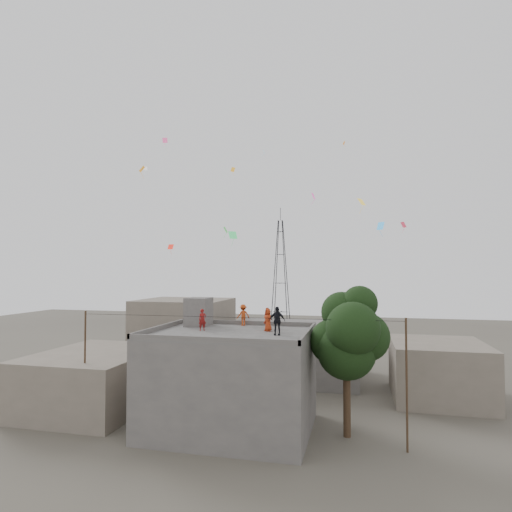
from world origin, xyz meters
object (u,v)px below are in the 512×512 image
Objects in this scene: transmission_tower at (281,277)px; person_red_adult at (268,319)px; tree at (349,335)px; stair_head_box at (199,312)px; person_dark_adult at (277,321)px.

transmission_tower reaches higher than person_red_adult.
tree is at bearing -73.91° from transmission_tower.
transmission_tower is 13.55× the size of person_red_adult.
tree reaches higher than stair_head_box.
person_red_adult is at bearing -81.05° from transmission_tower.
stair_head_box is 0.10× the size of transmission_tower.
person_dark_adult is at bearing 142.77° from person_red_adult.
tree is at bearing 9.07° from person_dark_adult.
transmission_tower reaches higher than stair_head_box.
transmission_tower reaches higher than tree.
transmission_tower is at bearing -54.11° from person_red_adult.
stair_head_box is 10.80m from tree.
tree reaches higher than person_dark_adult.
person_red_adult is at bearing 111.46° from person_dark_adult.
tree is 5.25× the size of person_dark_adult.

